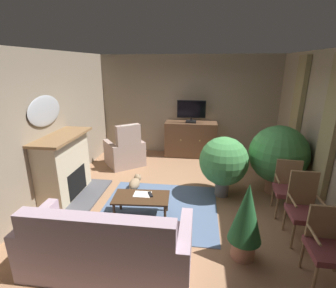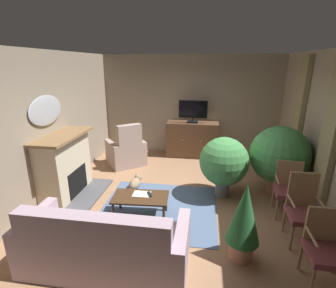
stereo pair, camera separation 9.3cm
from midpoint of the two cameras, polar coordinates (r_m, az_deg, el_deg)
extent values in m
cube|color=#936B4C|center=(5.07, 1.86, -12.88)|extent=(5.63, 6.32, 0.04)
cube|color=gray|center=(7.35, 4.22, 8.75)|extent=(5.63, 0.10, 2.82)
cube|color=gray|center=(5.38, -26.37, 3.55)|extent=(0.10, 6.32, 2.82)
cube|color=gray|center=(4.98, 32.89, 1.50)|extent=(0.10, 6.32, 2.82)
cube|color=#8E7F56|center=(4.81, 32.48, 2.83)|extent=(0.10, 0.44, 2.37)
cube|color=#8E7F56|center=(6.17, 26.89, 6.46)|extent=(0.10, 0.44, 2.37)
cube|color=slate|center=(4.80, -2.49, -14.41)|extent=(2.10, 1.90, 0.01)
cube|color=#4C4C51|center=(5.42, -18.19, -11.16)|extent=(0.50, 1.43, 0.04)
cube|color=beige|center=(5.37, -23.10, -4.98)|extent=(0.49, 1.23, 1.23)
cube|color=black|center=(5.39, -20.83, -8.05)|extent=(0.10, 0.69, 0.52)
cube|color=olive|center=(5.15, -23.57, 1.56)|extent=(0.61, 1.39, 0.05)
ellipsoid|color=#B2B7BF|center=(5.19, -26.72, 6.76)|extent=(0.06, 0.99, 0.56)
cube|color=#402A1C|center=(7.35, 4.71, -2.39)|extent=(1.39, 0.48, 0.06)
cube|color=brown|center=(7.20, 4.80, 1.10)|extent=(1.45, 0.54, 1.00)
sphere|color=tan|center=(6.93, 2.55, 0.90)|extent=(0.03, 0.03, 0.03)
sphere|color=tan|center=(6.91, 6.85, 0.73)|extent=(0.03, 0.03, 0.03)
cube|color=black|center=(7.02, 4.89, 5.11)|extent=(0.28, 0.20, 0.06)
cylinder|color=black|center=(7.01, 4.91, 5.66)|extent=(0.04, 0.04, 0.08)
cube|color=black|center=(6.95, 4.97, 7.93)|extent=(0.79, 0.05, 0.48)
cube|color=black|center=(6.92, 4.96, 7.89)|extent=(0.75, 0.01, 0.44)
cube|color=#422B19|center=(4.40, -6.75, -12.00)|extent=(0.98, 0.58, 0.03)
cylinder|color=#422B19|center=(4.63, -0.88, -13.11)|extent=(0.04, 0.04, 0.37)
cylinder|color=#422B19|center=(4.77, -11.36, -12.53)|extent=(0.04, 0.04, 0.37)
cylinder|color=#422B19|center=(4.28, -1.33, -15.97)|extent=(0.04, 0.04, 0.37)
cylinder|color=#422B19|center=(4.43, -12.75, -15.21)|extent=(0.04, 0.04, 0.37)
cube|color=black|center=(4.42, -4.66, -11.38)|extent=(0.12, 0.17, 0.02)
cube|color=silver|center=(4.46, -6.46, -11.31)|extent=(0.30, 0.22, 0.01)
cube|color=#AD93A3|center=(3.66, -13.97, -22.59)|extent=(1.82, 0.89, 0.46)
cube|color=#AD93A3|center=(3.11, -17.06, -19.61)|extent=(1.82, 0.20, 0.52)
cube|color=#AD93A3|center=(4.01, -28.08, -18.30)|extent=(0.15, 0.89, 0.68)
cube|color=#AD93A3|center=(3.40, 3.01, -23.19)|extent=(0.15, 0.89, 0.68)
cube|color=#B2A899|center=(3.45, -19.92, -18.61)|extent=(0.37, 0.17, 0.36)
cube|color=#A3897F|center=(6.75, -10.24, -2.75)|extent=(0.99, 1.03, 0.45)
cube|color=#A3897F|center=(6.28, -9.45, 1.22)|extent=(0.59, 0.52, 0.69)
cube|color=#A3897F|center=(6.61, -13.26, -2.48)|extent=(0.62, 0.74, 0.65)
cube|color=#A3897F|center=(6.85, -7.41, -1.43)|extent=(0.62, 0.74, 0.65)
cube|color=white|center=(6.15, -9.33, 3.26)|extent=(0.31, 0.25, 0.24)
cube|color=brown|center=(3.72, 32.38, -20.06)|extent=(0.48, 0.48, 0.08)
cube|color=#93704C|center=(3.75, 31.72, -15.14)|extent=(0.44, 0.05, 0.48)
cylinder|color=#93704C|center=(3.65, 29.74, -25.36)|extent=(0.04, 0.04, 0.41)
cylinder|color=#93704C|center=(3.94, 27.57, -21.40)|extent=(0.04, 0.04, 0.41)
cylinder|color=#93704C|center=(4.09, 33.44, -20.85)|extent=(0.04, 0.04, 0.41)
cylinder|color=#93704C|center=(3.51, 29.61, -17.49)|extent=(0.04, 0.38, 0.03)
cube|color=brown|center=(4.31, 28.12, -13.93)|extent=(0.46, 0.49, 0.08)
cube|color=#93704C|center=(4.36, 27.77, -9.11)|extent=(0.41, 0.05, 0.59)
cylinder|color=#93704C|center=(4.21, 25.95, -18.35)|extent=(0.04, 0.04, 0.41)
cylinder|color=#93704C|center=(4.34, 31.05, -18.01)|extent=(0.04, 0.04, 0.41)
cylinder|color=#93704C|center=(4.54, 24.42, -15.29)|extent=(0.04, 0.04, 0.41)
cylinder|color=#93704C|center=(4.67, 29.14, -15.10)|extent=(0.04, 0.04, 0.41)
cylinder|color=#93704C|center=(4.28, 31.16, -11.28)|extent=(0.04, 0.39, 0.03)
cylinder|color=#93704C|center=(4.14, 25.87, -11.41)|extent=(0.04, 0.39, 0.03)
cube|color=brown|center=(4.89, 25.34, -9.70)|extent=(0.51, 0.51, 0.08)
cube|color=#93704C|center=(4.98, 25.23, -6.00)|extent=(0.44, 0.08, 0.50)
cylinder|color=#93704C|center=(4.78, 22.98, -13.36)|extent=(0.04, 0.04, 0.41)
cylinder|color=#93704C|center=(4.88, 27.87, -13.42)|extent=(0.04, 0.04, 0.41)
cylinder|color=#93704C|center=(5.13, 22.23, -11.02)|extent=(0.04, 0.04, 0.41)
cylinder|color=#93704C|center=(5.22, 26.77, -11.13)|extent=(0.04, 0.04, 0.41)
cylinder|color=#93704C|center=(4.85, 28.20, -7.44)|extent=(0.07, 0.38, 0.03)
cylinder|color=#93704C|center=(4.75, 23.14, -7.25)|extent=(0.07, 0.38, 0.03)
cylinder|color=#99664C|center=(5.70, 22.56, -8.56)|extent=(0.34, 0.34, 0.33)
sphere|color=#3D7F42|center=(5.45, 23.40, -2.14)|extent=(1.15, 1.15, 1.15)
cylinder|color=slate|center=(5.27, 11.64, -9.75)|extent=(0.27, 0.27, 0.32)
sphere|color=#3D7F42|center=(5.03, 12.06, -3.82)|extent=(0.96, 0.96, 0.96)
cylinder|color=#99664C|center=(3.87, 16.00, -21.75)|extent=(0.32, 0.32, 0.29)
cone|color=#235B2D|center=(3.55, 16.79, -14.72)|extent=(0.45, 0.45, 0.84)
ellipsoid|color=#937A5B|center=(5.48, -8.14, -8.99)|extent=(0.24, 0.39, 0.22)
sphere|color=#937A5B|center=(5.67, -7.39, -7.62)|extent=(0.16, 0.16, 0.16)
cone|color=#937A5B|center=(5.65, -7.85, -6.88)|extent=(0.04, 0.04, 0.04)
cone|color=#937A5B|center=(5.63, -7.00, -6.96)|extent=(0.04, 0.04, 0.04)
cylinder|color=#937A5B|center=(5.27, -9.53, -10.74)|extent=(0.05, 0.22, 0.05)
camera|label=1|loc=(0.05, -90.56, -0.18)|focal=26.74mm
camera|label=2|loc=(0.05, 89.44, 0.18)|focal=26.74mm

